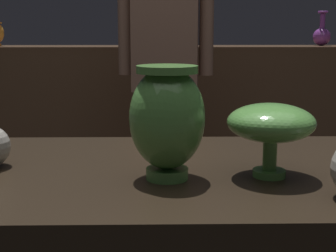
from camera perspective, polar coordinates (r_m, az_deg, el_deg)
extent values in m
cube|color=black|center=(1.10, -0.17, -6.03)|extent=(1.20, 0.64, 0.05)
cube|color=#422D1E|center=(3.31, -0.77, 0.09)|extent=(2.60, 0.40, 0.95)
cube|color=#422D1E|center=(3.25, -0.79, 8.68)|extent=(2.60, 0.40, 0.04)
cylinder|color=#477A38|center=(1.01, 0.18, -5.37)|extent=(0.08, 0.08, 0.02)
ellipsoid|color=#477A38|center=(0.99, 0.19, 0.89)|extent=(0.15, 0.15, 0.20)
cylinder|color=#477A38|center=(0.98, 0.19, 6.43)|extent=(0.12, 0.12, 0.01)
cylinder|color=#477A38|center=(1.05, 11.36, -5.24)|extent=(0.07, 0.07, 0.01)
cylinder|color=#477A38|center=(1.04, 11.43, -3.28)|extent=(0.03, 0.03, 0.06)
ellipsoid|color=#477A38|center=(1.03, 11.58, 0.39)|extent=(0.18, 0.18, 0.08)
sphere|color=#7A388E|center=(3.45, 16.98, 9.61)|extent=(0.11, 0.11, 0.11)
cylinder|color=#7A388E|center=(3.45, 17.08, 11.31)|extent=(0.03, 0.03, 0.11)
torus|color=#7A388E|center=(3.45, 17.13, 12.22)|extent=(0.07, 0.07, 0.01)
cylinder|color=brown|center=(2.60, 1.38, -4.69)|extent=(0.11, 0.11, 0.79)
cylinder|color=brown|center=(2.61, -1.91, -4.62)|extent=(0.11, 0.11, 0.79)
cube|color=brown|center=(2.51, -0.28, 11.18)|extent=(0.34, 0.21, 0.63)
cylinder|color=brown|center=(2.50, 4.39, 11.87)|extent=(0.07, 0.07, 0.53)
cylinder|color=brown|center=(2.54, -4.89, 11.84)|extent=(0.07, 0.07, 0.53)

